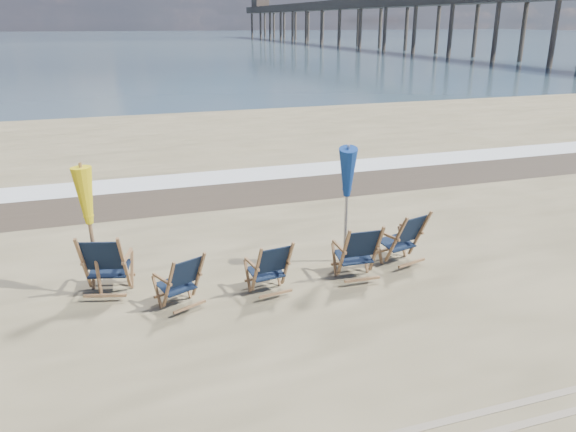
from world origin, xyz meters
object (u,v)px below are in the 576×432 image
beach_chair_2 (288,266)px  umbrella_yellow (88,203)px  umbrella_blue (347,173)px  beach_chair_1 (199,277)px  beach_chair_0 (124,266)px  beach_chair_3 (377,251)px  fishing_pier (377,16)px  beach_chair_4 (420,236)px

beach_chair_2 → umbrella_yellow: 3.10m
beach_chair_2 → umbrella_blue: size_ratio=0.42×
beach_chair_1 → umbrella_yellow: size_ratio=0.44×
beach_chair_0 → umbrella_blue: umbrella_blue is taller
beach_chair_0 → umbrella_blue: size_ratio=0.49×
beach_chair_3 → umbrella_blue: (-0.27, 0.64, 1.17)m
beach_chair_0 → beach_chair_3: size_ratio=1.06×
beach_chair_1 → beach_chair_2: beach_chair_2 is taller
beach_chair_2 → umbrella_yellow: bearing=-23.7°
umbrella_blue → fishing_pier: 81.23m
beach_chair_1 → beach_chair_2: (1.36, -0.06, 0.01)m
beach_chair_1 → beach_chair_2: size_ratio=0.98×
beach_chair_2 → beach_chair_4: size_ratio=0.91×
beach_chair_2 → beach_chair_4: (2.55, 0.39, 0.04)m
beach_chair_1 → umbrella_blue: umbrella_blue is taller
beach_chair_0 → beach_chair_3: 3.96m
beach_chair_1 → fishing_pier: (39.71, 72.76, 4.20)m
beach_chair_1 → umbrella_yellow: 1.93m
umbrella_blue → umbrella_yellow: bearing=177.8°
umbrella_yellow → fishing_pier: fishing_pier is taller
beach_chair_0 → fishing_pier: bearing=-103.8°
beach_chair_3 → umbrella_yellow: umbrella_yellow is taller
beach_chair_0 → beach_chair_4: (4.94, -0.24, -0.03)m
beach_chair_1 → beach_chair_3: (2.87, -0.08, 0.05)m
beach_chair_3 → beach_chair_4: beach_chair_3 is taller
beach_chair_2 → umbrella_yellow: umbrella_yellow is taller
umbrella_yellow → fishing_pier: (41.15, 72.05, 3.12)m
umbrella_yellow → beach_chair_1: bearing=-26.3°
beach_chair_0 → beach_chair_2: 2.47m
beach_chair_0 → beach_chair_1: 1.18m
beach_chair_3 → beach_chair_0: bearing=-7.2°
beach_chair_3 → beach_chair_4: size_ratio=1.00×
umbrella_yellow → beach_chair_3: bearing=-10.4°
beach_chair_1 → umbrella_yellow: bearing=-50.1°
beach_chair_2 → umbrella_blue: bearing=-161.7°
beach_chair_2 → beach_chair_3: beach_chair_3 is taller
umbrella_yellow → umbrella_blue: 4.05m
beach_chair_0 → beach_chair_1: (1.03, -0.56, -0.09)m
beach_chair_1 → umbrella_yellow: (-1.44, 0.71, 1.07)m
beach_chair_3 → beach_chair_4: 1.11m
beach_chair_3 → umbrella_yellow: 4.50m
beach_chair_3 → umbrella_blue: bearing=-64.7°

